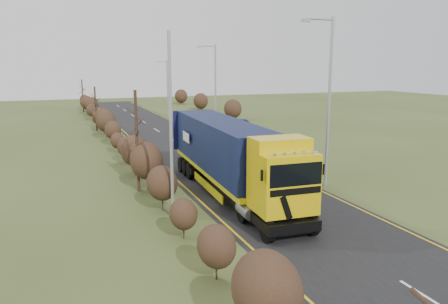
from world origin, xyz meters
TOP-DOWN VIEW (x-y plane):
  - ground at (0.00, 0.00)m, footprint 160.00×160.00m
  - road at (0.00, 10.00)m, footprint 8.00×120.00m
  - layby at (6.50, 20.00)m, footprint 6.00×18.00m
  - lane_markings at (0.00, 9.69)m, footprint 7.52×116.00m
  - hedgerow at (-6.00, 7.89)m, footprint 2.24×102.04m
  - lorry at (-1.71, 1.36)m, footprint 3.21×15.66m
  - car_red_hatchback at (6.87, 17.00)m, footprint 2.63×4.40m
  - car_blue_sedan at (7.73, 22.69)m, footprint 2.05×4.86m
  - streetlight_near at (4.46, 0.89)m, footprint 2.16×0.20m
  - streetlight_mid at (4.48, 20.75)m, footprint 2.01×0.19m
  - streetlight_far at (4.51, 40.86)m, footprint 1.72×0.18m
  - left_pole at (-5.77, -1.22)m, footprint 0.16×0.16m
  - speed_sign at (5.60, 9.20)m, footprint 0.58×0.10m
  - warning_board at (4.60, 25.35)m, footprint 0.77×0.11m

SIDE VIEW (x-z plane):
  - ground at x=0.00m, z-range 0.00..0.00m
  - road at x=0.00m, z-range 0.00..0.02m
  - layby at x=6.50m, z-range 0.00..0.02m
  - lane_markings at x=0.00m, z-range 0.03..0.03m
  - car_red_hatchback at x=6.87m, z-range 0.00..1.40m
  - car_blue_sedan at x=7.73m, z-range 0.00..1.56m
  - warning_board at x=4.60m, z-range 0.23..2.27m
  - speed_sign at x=5.60m, z-range 0.40..2.52m
  - hedgerow at x=-6.00m, z-range -1.41..4.64m
  - lorry at x=-1.71m, z-range 0.29..4.63m
  - streetlight_far at x=4.51m, z-range 0.38..8.42m
  - left_pole at x=-5.77m, z-range 0.00..9.04m
  - streetlight_mid at x=4.48m, z-range 0.49..9.94m
  - streetlight_near at x=4.46m, z-range 0.56..10.78m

